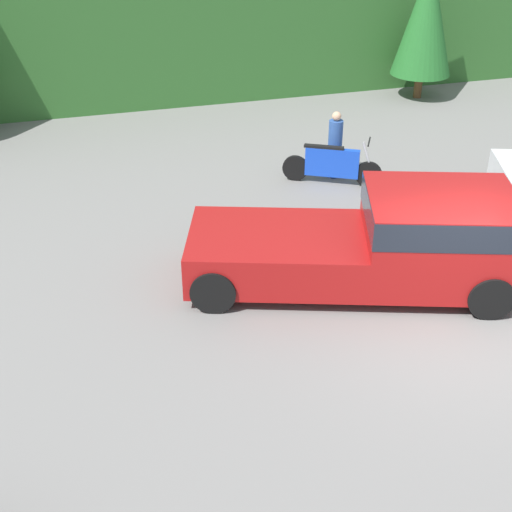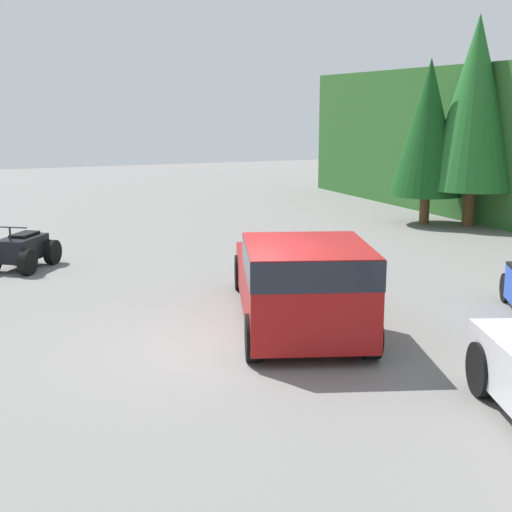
% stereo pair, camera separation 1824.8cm
% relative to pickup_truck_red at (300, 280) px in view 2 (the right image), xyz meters
% --- Properties ---
extents(ground_plane, '(80.00, 80.00, 0.00)m').
position_rel_pickup_truck_red_xyz_m(ground_plane, '(0.63, -1.64, -0.97)').
color(ground_plane, slate).
extents(tree_left, '(2.60, 2.60, 5.90)m').
position_rel_pickup_truck_red_xyz_m(tree_left, '(-9.53, 9.63, 2.50)').
color(tree_left, brown).
rests_on(tree_left, ground_plane).
extents(tree_mid_left, '(3.23, 3.23, 7.35)m').
position_rel_pickup_truck_red_xyz_m(tree_mid_left, '(-8.64, 10.90, 3.35)').
color(tree_mid_left, brown).
rests_on(tree_mid_left, ground_plane).
extents(pickup_truck_red, '(6.28, 3.95, 1.84)m').
position_rel_pickup_truck_red_xyz_m(pickup_truck_red, '(0.00, 0.00, 0.00)').
color(pickup_truck_red, maroon).
rests_on(pickup_truck_red, ground_plane).
extents(quad_atv, '(2.34, 2.15, 1.22)m').
position_rel_pickup_truck_red_xyz_m(quad_atv, '(-7.47, -4.55, -0.49)').
color(quad_atv, black).
rests_on(quad_atv, ground_plane).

